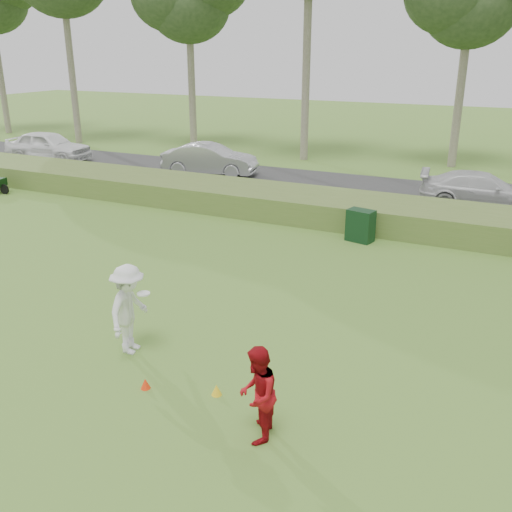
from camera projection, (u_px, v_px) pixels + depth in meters
The scene contains 11 objects.
ground at pixel (167, 383), 11.03m from camera, with size 120.00×120.00×0.00m, color #477627.
reed_strip at pixel (349, 210), 21.04m from camera, with size 80.00×3.00×0.90m, color #4D6B2A.
park_road at pixel (381, 192), 25.42m from camera, with size 80.00×6.00×0.06m, color #2D2D2D.
player_white at pixel (129, 309), 11.88m from camera, with size 0.99×1.36×1.96m.
player_red at pixel (257, 395), 9.21m from camera, with size 0.81×0.63×1.67m, color #9E0D14.
cone_orange at pixel (145, 384), 10.83m from camera, with size 0.19×0.19×0.21m, color #FF340D.
cone_yellow at pixel (217, 390), 10.63m from camera, with size 0.20×0.20×0.22m, color yellow.
utility_cabinet at pixel (360, 226), 18.93m from camera, with size 0.86×0.54×1.08m, color black.
car_left at pixel (48, 146), 31.98m from camera, with size 1.96×4.87×1.66m, color white.
car_mid at pixel (210, 159), 28.46m from camera, with size 1.64×4.70×1.55m, color silver.
car_right at pixel (482, 190), 22.70m from camera, with size 1.94×4.78×1.39m, color silver.
Camera 1 is at (5.64, -7.84, 6.12)m, focal length 40.00 mm.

